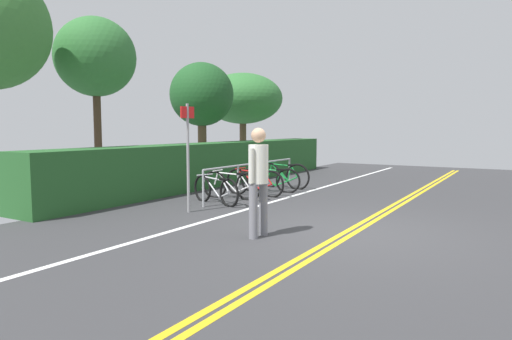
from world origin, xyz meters
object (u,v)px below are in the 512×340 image
bicycle_4 (283,176)px  tree_far_right (202,95)px  bicycle_3 (270,180)px  sign_post_near (188,147)px  pedestrian (258,174)px  tree_mid (95,58)px  bicycle_1 (231,185)px  tree_extra (243,99)px  bike_rack (253,172)px  bicycle_0 (215,190)px  bicycle_2 (254,182)px

bicycle_4 → tree_far_right: size_ratio=0.44×
bicycle_3 → sign_post_near: bearing=-179.7°
pedestrian → bicycle_3: bearing=27.2°
tree_mid → bicycle_1: bearing=-81.5°
bicycle_1 → tree_extra: 8.47m
bike_rack → bicycle_4: (1.65, -0.04, -0.25)m
tree_far_right → bicycle_0: bearing=-138.9°
bicycle_4 → tree_mid: (-3.09, 4.30, 3.35)m
bicycle_2 → bicycle_3: size_ratio=1.06×
bicycle_1 → tree_extra: tree_extra is taller
bicycle_3 → bicycle_0: bearing=176.9°
bike_rack → sign_post_near: 2.89m
tree_mid → bicycle_0: bearing=-92.6°
tree_far_right → bike_rack: bearing=-123.4°
bicycle_4 → sign_post_near: sign_post_near is taller
bicycle_1 → bike_rack: bearing=-9.0°
bike_rack → sign_post_near: sign_post_near is taller
bicycle_2 → tree_mid: size_ratio=0.37×
sign_post_near → bicycle_0: bearing=7.3°
bicycle_1 → bicycle_3: bicycle_1 is taller
tree_mid → tree_extra: bearing=-0.3°
bicycle_2 → bicycle_4: bicycle_4 is taller
bicycle_4 → tree_mid: size_ratio=0.36×
bicycle_0 → tree_mid: 5.43m
bicycle_3 → bicycle_4: bicycle_4 is taller
bike_rack → bicycle_3: bike_rack is taller
bicycle_3 → pedestrian: size_ratio=0.96×
bicycle_0 → sign_post_near: 1.57m
bicycle_0 → sign_post_near: size_ratio=0.73×
tree_mid → sign_post_near: bearing=-107.1°
tree_mid → tree_far_right: 3.88m
pedestrian → tree_extra: 12.20m
bicycle_4 → pedestrian: size_ratio=0.98×
bicycle_0 → bicycle_1: bicycle_1 is taller
pedestrian → tree_far_right: 8.72m
tree_mid → tree_extra: (7.55, -0.04, -0.72)m
sign_post_near → tree_far_right: tree_far_right is taller
bike_rack → bicycle_3: bearing=-7.3°
bicycle_0 → tree_mid: bearing=87.4°
sign_post_near → tree_far_right: bearing=35.0°
bicycle_1 → bicycle_3: (1.58, -0.23, -0.01)m
pedestrian → tree_extra: size_ratio=0.44×
bike_rack → tree_mid: (-1.44, 4.26, 3.09)m
tree_far_right → bicycle_4: bearing=-100.0°
bicycle_0 → tree_far_right: tree_far_right is taller
bicycle_1 → bicycle_4: size_ratio=0.97×
bicycle_4 → sign_post_near: bearing=-179.0°
bike_rack → pedestrian: (-3.90, -2.49, 0.40)m
bicycle_0 → pedestrian: bearing=-132.0°
bicycle_1 → bicycle_2: 0.81m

